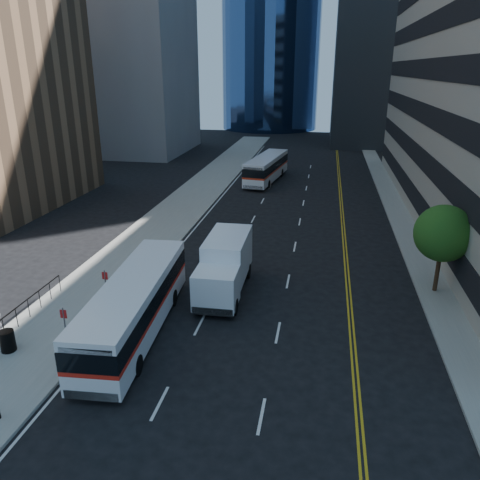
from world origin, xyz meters
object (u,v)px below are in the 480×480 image
at_px(street_tree, 443,234).
at_px(box_truck, 225,265).
at_px(trash_can, 7,341).
at_px(bus_front, 135,304).
at_px(bus_rear, 267,168).

distance_m(street_tree, box_truck, 12.34).
distance_m(street_tree, trash_can, 22.92).
distance_m(bus_front, box_truck, 6.13).
relative_size(street_tree, bus_rear, 0.45).
bearing_deg(box_truck, bus_rear, 91.68).
relative_size(box_truck, trash_can, 6.61).
bearing_deg(street_tree, trash_can, -153.97).
height_order(bus_front, bus_rear, bus_rear).
height_order(bus_front, box_truck, box_truck).
xyz_separation_m(bus_front, bus_rear, (2.13, 33.81, 0.00)).
distance_m(street_tree, bus_front, 17.08).
distance_m(bus_rear, box_truck, 28.70).
height_order(street_tree, bus_rear, street_tree).
distance_m(street_tree, bus_rear, 29.79).
bearing_deg(trash_can, bus_front, 28.66).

